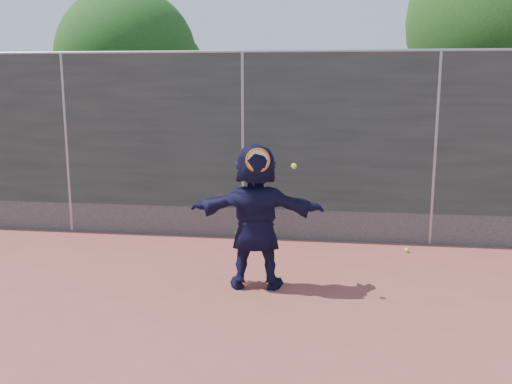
# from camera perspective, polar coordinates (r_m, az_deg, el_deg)

# --- Properties ---
(ground) EXTENTS (80.00, 80.00, 0.00)m
(ground) POSITION_cam_1_polar(r_m,az_deg,el_deg) (6.26, -6.54, -13.11)
(ground) COLOR #9E4C42
(ground) RESTS_ON ground
(player) EXTENTS (1.72, 0.64, 1.82)m
(player) POSITION_cam_1_polar(r_m,az_deg,el_deg) (7.05, 0.00, -2.42)
(player) COLOR black
(player) RESTS_ON ground
(ball_ground) EXTENTS (0.07, 0.07, 0.07)m
(ball_ground) POSITION_cam_1_polar(r_m,az_deg,el_deg) (8.97, 14.84, -5.63)
(ball_ground) COLOR #BEF837
(ball_ground) RESTS_ON ground
(fence) EXTENTS (20.00, 0.06, 3.03)m
(fence) POSITION_cam_1_polar(r_m,az_deg,el_deg) (9.19, -1.32, 5.00)
(fence) COLOR #38423D
(fence) RESTS_ON ground
(swing_action) EXTENTS (0.60, 0.14, 0.51)m
(swing_action) POSITION_cam_1_polar(r_m,az_deg,el_deg) (6.72, 0.53, 2.97)
(swing_action) COLOR orange
(swing_action) RESTS_ON ground
(tree_left) EXTENTS (3.15, 3.00, 4.53)m
(tree_left) POSITION_cam_1_polar(r_m,az_deg,el_deg) (12.83, -12.04, 12.56)
(tree_left) COLOR #382314
(tree_left) RESTS_ON ground
(weed_clump) EXTENTS (0.68, 0.07, 0.30)m
(weed_clump) POSITION_cam_1_polar(r_m,az_deg,el_deg) (9.30, 0.40, -4.01)
(weed_clump) COLOR #387226
(weed_clump) RESTS_ON ground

